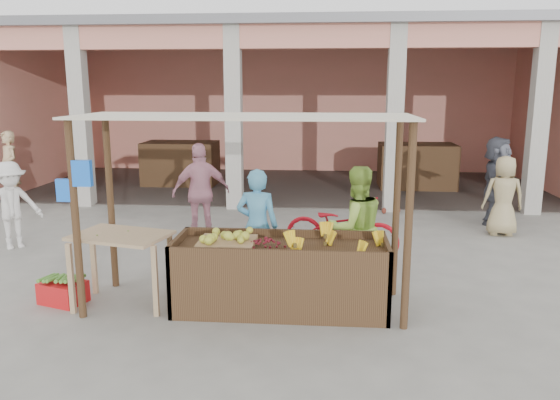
# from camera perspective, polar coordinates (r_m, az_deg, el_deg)

# --- Properties ---
(ground) EXTENTS (60.00, 60.00, 0.00)m
(ground) POSITION_cam_1_polar(r_m,az_deg,el_deg) (6.99, -4.09, -11.09)
(ground) COLOR slate
(ground) RESTS_ON ground
(market_building) EXTENTS (14.40, 6.40, 4.20)m
(market_building) POSITION_cam_1_polar(r_m,az_deg,el_deg) (15.32, 1.15, 11.74)
(market_building) COLOR #E48877
(market_building) RESTS_ON ground
(fruit_stall) EXTENTS (2.60, 0.95, 0.80)m
(fruit_stall) POSITION_cam_1_polar(r_m,az_deg,el_deg) (6.79, 0.08, -8.15)
(fruit_stall) COLOR #4D351F
(fruit_stall) RESTS_ON ground
(stall_awning) EXTENTS (4.09, 1.35, 2.39)m
(stall_awning) POSITION_cam_1_polar(r_m,az_deg,el_deg) (6.55, -4.39, 5.27)
(stall_awning) COLOR #4D351F
(stall_awning) RESTS_ON ground
(banana_heap) EXTENTS (1.20, 0.66, 0.22)m
(banana_heap) POSITION_cam_1_polar(r_m,az_deg,el_deg) (6.56, 6.00, -4.26)
(banana_heap) COLOR yellow
(banana_heap) RESTS_ON fruit_stall
(melon_tray) EXTENTS (0.69, 0.60, 0.19)m
(melon_tray) POSITION_cam_1_polar(r_m,az_deg,el_deg) (6.76, -5.56, -3.97)
(melon_tray) COLOR #A88257
(melon_tray) RESTS_ON fruit_stall
(berry_heap) EXTENTS (0.49, 0.40, 0.16)m
(berry_heap) POSITION_cam_1_polar(r_m,az_deg,el_deg) (6.62, -1.52, -4.34)
(berry_heap) COLOR maroon
(berry_heap) RESTS_ON fruit_stall
(side_table) EXTENTS (1.29, 1.01, 0.92)m
(side_table) POSITION_cam_1_polar(r_m,az_deg,el_deg) (7.09, -16.26, -4.54)
(side_table) COLOR tan
(side_table) RESTS_ON ground
(papaya_pile) EXTENTS (0.72, 0.41, 0.20)m
(papaya_pile) POSITION_cam_1_polar(r_m,az_deg,el_deg) (7.03, -16.37, -2.61)
(papaya_pile) COLOR #5D9531
(papaya_pile) RESTS_ON side_table
(red_crate) EXTENTS (0.63, 0.53, 0.28)m
(red_crate) POSITION_cam_1_polar(r_m,az_deg,el_deg) (7.58, -21.71, -8.95)
(red_crate) COLOR red
(red_crate) RESTS_ON ground
(plantain_bundle) EXTENTS (0.40, 0.28, 0.08)m
(plantain_bundle) POSITION_cam_1_polar(r_m,az_deg,el_deg) (7.53, -21.81, -7.68)
(plantain_bundle) COLOR #549235
(plantain_bundle) RESTS_ON red_crate
(produce_sacks) EXTENTS (0.70, 0.65, 0.53)m
(produce_sacks) POSITION_cam_1_polar(r_m,az_deg,el_deg) (12.13, 11.53, -0.10)
(produce_sacks) COLOR maroon
(produce_sacks) RESTS_ON ground
(vendor_blue) EXTENTS (0.69, 0.53, 1.73)m
(vendor_blue) POSITION_cam_1_polar(r_m,az_deg,el_deg) (7.59, -2.39, -2.35)
(vendor_blue) COLOR #52A5D3
(vendor_blue) RESTS_ON ground
(vendor_green) EXTENTS (0.97, 0.75, 1.78)m
(vendor_green) POSITION_cam_1_polar(r_m,az_deg,el_deg) (7.41, 7.94, -2.59)
(vendor_green) COLOR #A3D14C
(vendor_green) RESTS_ON ground
(motorcycle) EXTENTS (1.14, 2.06, 1.02)m
(motorcycle) POSITION_cam_1_polar(r_m,az_deg,el_deg) (8.81, 6.45, -2.78)
(motorcycle) COLOR #AA0C17
(motorcycle) RESTS_ON ground
(shopper_a) EXTENTS (1.12, 1.07, 1.61)m
(shopper_a) POSITION_cam_1_polar(r_m,az_deg,el_deg) (10.26, -26.30, -0.19)
(shopper_a) COLOR silver
(shopper_a) RESTS_ON ground
(shopper_b) EXTENTS (1.23, 0.96, 1.86)m
(shopper_b) POSITION_cam_1_polar(r_m,az_deg,el_deg) (9.79, -8.26, 1.17)
(shopper_b) COLOR #C78496
(shopper_b) RESTS_ON ground
(shopper_c) EXTENTS (0.81, 0.55, 1.64)m
(shopper_c) POSITION_cam_1_polar(r_m,az_deg,el_deg) (10.83, 22.35, 0.82)
(shopper_c) COLOR tan
(shopper_c) RESTS_ON ground
(shopper_d) EXTENTS (1.34, 1.84, 1.85)m
(shopper_d) POSITION_cam_1_polar(r_m,az_deg,el_deg) (11.65, 21.66, 2.11)
(shopper_d) COLOR #444651
(shopper_d) RESTS_ON ground
(shopper_e) EXTENTS (0.83, 0.80, 1.78)m
(shopper_e) POSITION_cam_1_polar(r_m,az_deg,el_deg) (14.21, -26.44, 3.19)
(shopper_e) COLOR tan
(shopper_e) RESTS_ON ground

